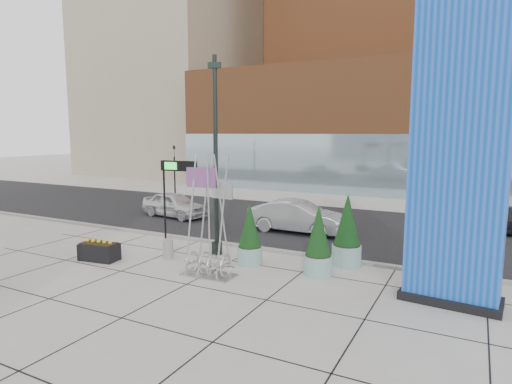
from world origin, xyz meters
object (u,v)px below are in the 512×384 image
at_px(lamp_post, 216,175).
at_px(public_art_sculpture, 209,244).
at_px(car_white_west, 174,205).
at_px(car_silver_mid, 297,217).
at_px(concrete_bollard, 168,249).
at_px(blue_pylon, 459,152).
at_px(overhead_street_sign, 175,173).

distance_m(lamp_post, public_art_sculpture, 3.53).
height_order(public_art_sculpture, car_white_west, public_art_sculpture).
bearing_deg(car_silver_mid, concrete_bollard, 156.26).
relative_size(blue_pylon, car_white_west, 2.13).
height_order(overhead_street_sign, car_silver_mid, overhead_street_sign).
xyz_separation_m(overhead_street_sign, car_white_west, (-4.38, 5.40, -2.57)).
height_order(lamp_post, car_white_west, lamp_post).
relative_size(lamp_post, concrete_bollard, 10.36).
bearing_deg(concrete_bollard, lamp_post, 45.75).
relative_size(overhead_street_sign, car_white_west, 0.88).
bearing_deg(blue_pylon, car_white_west, 161.99).
bearing_deg(car_white_west, blue_pylon, -104.62).
relative_size(public_art_sculpture, overhead_street_sign, 1.14).
height_order(car_white_west, car_silver_mid, car_silver_mid).
bearing_deg(concrete_bollard, car_silver_mid, 66.36).
bearing_deg(blue_pylon, lamp_post, 177.93).
height_order(blue_pylon, public_art_sculpture, blue_pylon).
bearing_deg(lamp_post, car_silver_mid, 73.86).
xyz_separation_m(public_art_sculpture, car_silver_mid, (0.27, 7.74, -0.34)).
xyz_separation_m(blue_pylon, public_art_sculpture, (-7.82, -1.27, -3.39)).
bearing_deg(overhead_street_sign, car_white_west, 126.05).
relative_size(public_art_sculpture, car_silver_mid, 0.89).
distance_m(public_art_sculpture, car_white_west, 11.32).
bearing_deg(car_silver_mid, blue_pylon, -130.67).
xyz_separation_m(lamp_post, public_art_sculpture, (1.26, -2.47, -2.19)).
distance_m(blue_pylon, car_white_west, 17.55).
xyz_separation_m(concrete_bollard, overhead_street_sign, (-0.84, 1.68, 2.93)).
bearing_deg(overhead_street_sign, concrete_bollard, -66.44).
distance_m(public_art_sculpture, car_silver_mid, 7.75).
relative_size(blue_pylon, concrete_bollard, 11.95).
distance_m(blue_pylon, car_silver_mid, 10.62).
bearing_deg(lamp_post, concrete_bollard, -134.25).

